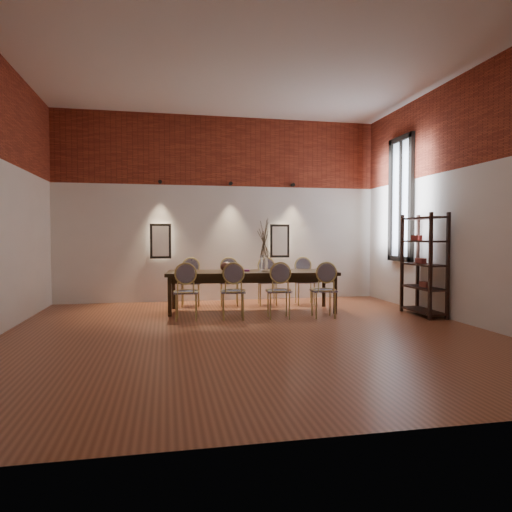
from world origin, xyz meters
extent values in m
cube|color=#965030|center=(0.00, 0.00, -0.01)|extent=(7.00, 7.00, 0.02)
cube|color=silver|center=(0.00, 0.00, 4.01)|extent=(7.00, 7.00, 0.02)
cube|color=silver|center=(0.00, 3.55, 2.00)|extent=(7.00, 0.10, 4.00)
cube|color=silver|center=(0.00, -3.55, 2.00)|extent=(7.00, 0.10, 4.00)
cube|color=silver|center=(3.55, 0.00, 2.00)|extent=(0.10, 7.00, 4.00)
cube|color=maroon|center=(0.00, 3.48, 3.25)|extent=(7.00, 0.02, 1.50)
cube|color=maroon|center=(3.48, 0.00, 3.25)|extent=(0.02, 7.00, 1.50)
cube|color=#FFEAC6|center=(-1.30, 3.45, 1.30)|extent=(0.36, 0.06, 0.66)
cube|color=#FFEAC6|center=(1.30, 3.45, 1.30)|extent=(0.36, 0.06, 0.66)
cylinder|color=black|center=(-1.30, 3.42, 2.55)|extent=(0.08, 0.10, 0.08)
cylinder|color=black|center=(0.20, 3.42, 2.55)|extent=(0.08, 0.10, 0.08)
cylinder|color=black|center=(1.60, 3.42, 2.55)|extent=(0.08, 0.10, 0.08)
cube|color=silver|center=(3.46, 2.00, 2.15)|extent=(0.02, 0.78, 2.38)
cube|color=black|center=(3.44, 2.00, 2.15)|extent=(0.08, 0.90, 2.50)
cube|color=black|center=(3.44, 2.00, 2.15)|extent=(0.06, 0.06, 2.40)
cube|color=black|center=(0.38, 1.89, 0.38)|extent=(3.20, 1.30, 0.75)
cylinder|color=silver|center=(0.61, 1.87, 0.90)|extent=(0.14, 0.14, 0.30)
ellipsoid|color=#5C2A1D|center=(-0.09, 1.89, 0.84)|extent=(0.24, 0.24, 0.18)
cube|color=#822665|center=(0.20, 1.93, 0.77)|extent=(0.28, 0.20, 0.03)
camera|label=1|loc=(-1.19, -6.44, 1.38)|focal=32.00mm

